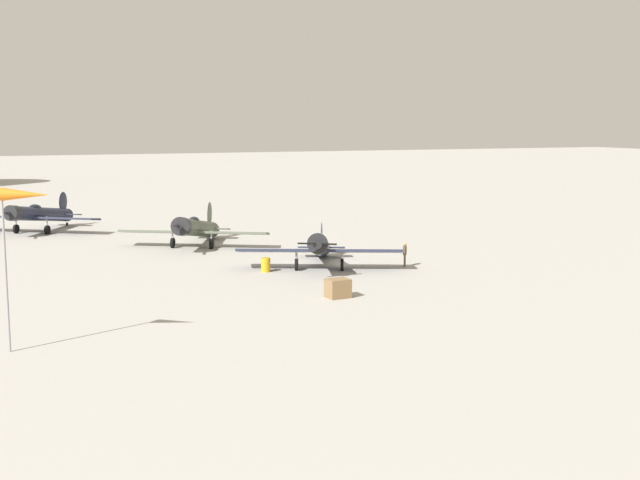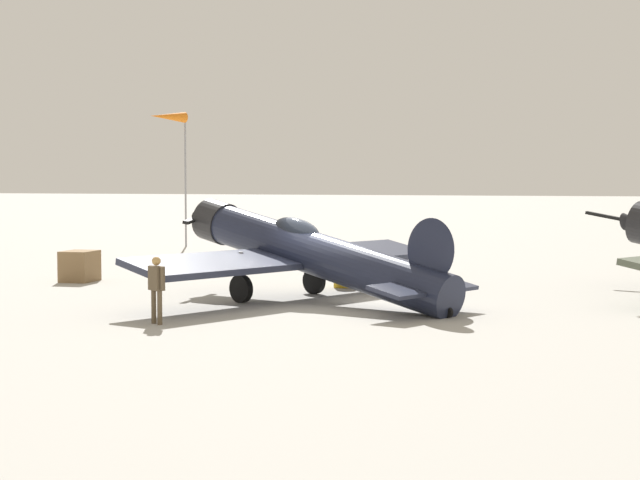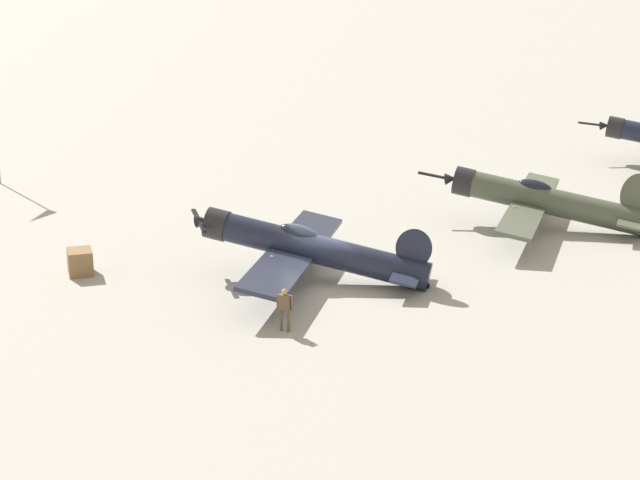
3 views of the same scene
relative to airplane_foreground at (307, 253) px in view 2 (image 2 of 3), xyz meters
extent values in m
plane|color=#A8A59E|center=(-0.22, -0.47, -1.42)|extent=(400.00, 400.00, 0.00)
cylinder|color=#1E2338|center=(-0.22, -0.47, -0.06)|extent=(5.05, 9.02, 2.91)
cylinder|color=#232326|center=(1.66, 3.57, 0.78)|extent=(1.67, 1.58, 1.46)
cone|color=#232326|center=(1.93, 4.16, 0.90)|extent=(0.77, 0.81, 0.64)
cube|color=black|center=(1.99, 4.30, 0.90)|extent=(2.66, 0.39, 0.37)
ellipsoid|color=black|center=(0.17, 0.38, 0.64)|extent=(1.44, 1.95, 0.98)
cube|color=#282D42|center=(0.25, 0.54, -0.18)|extent=(10.83, 6.37, 0.53)
ellipsoid|color=#1E2338|center=(-1.86, -4.02, 0.29)|extent=(0.86, 1.67, 1.91)
cube|color=#282D42|center=(-1.78, -3.84, -0.70)|extent=(3.55, 2.43, 0.30)
cylinder|color=#999BA0|center=(-0.88, 1.69, -0.49)|extent=(0.14, 0.14, 1.06)
cylinder|color=black|center=(-0.88, 1.69, -1.02)|extent=(0.52, 0.81, 0.80)
cylinder|color=#999BA0|center=(1.86, 0.42, -0.49)|extent=(0.14, 0.14, 1.06)
cylinder|color=black|center=(1.86, 0.42, -1.02)|extent=(0.52, 0.81, 0.80)
cylinder|color=black|center=(-2.10, -4.52, -1.28)|extent=(0.21, 0.30, 0.28)
cone|color=#232326|center=(7.51, -8.79, 0.74)|extent=(0.82, 0.84, 0.66)
cube|color=black|center=(7.59, -8.66, 0.74)|extent=(1.39, 2.81, 0.57)
cylinder|color=brown|center=(-5.36, 2.10, -1.00)|extent=(0.12, 0.12, 0.83)
cylinder|color=brown|center=(-5.52, 1.85, -1.00)|extent=(0.12, 0.12, 0.83)
cube|color=brown|center=(-5.44, 1.97, -0.29)|extent=(0.43, 0.50, 0.59)
sphere|color=tan|center=(-5.44, 1.97, 0.12)|extent=(0.22, 0.22, 0.22)
cylinder|color=brown|center=(-5.29, 2.21, -0.28)|extent=(0.09, 0.09, 0.55)
cylinder|color=brown|center=(-5.59, 1.74, -0.28)|extent=(0.09, 0.09, 0.55)
cube|color=olive|center=(2.87, 9.32, -0.89)|extent=(1.33, 1.11, 1.06)
cylinder|color=gold|center=(3.91, 0.12, -0.96)|extent=(0.60, 0.60, 0.92)
torus|color=gold|center=(3.91, 0.12, -0.77)|extent=(0.64, 0.64, 0.04)
torus|color=gold|center=(3.91, 0.12, -1.14)|extent=(0.64, 0.64, 0.04)
cylinder|color=gray|center=(20.36, 13.85, 2.05)|extent=(0.10, 0.10, 6.93)
cone|color=orange|center=(19.45, 14.38, 5.36)|extent=(2.09, 1.54, 0.56)
camera|label=1|loc=(21.66, 50.89, 8.40)|focal=46.63mm
camera|label=2|loc=(-26.88, -9.36, 2.08)|focal=55.68mm
camera|label=3|loc=(-41.42, 8.39, 13.18)|focal=59.83mm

